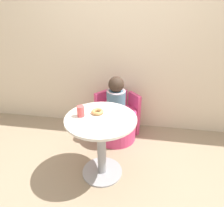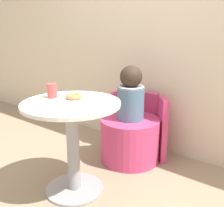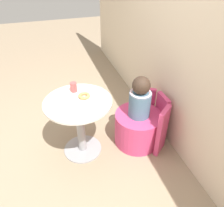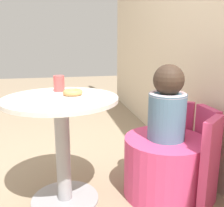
# 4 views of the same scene
# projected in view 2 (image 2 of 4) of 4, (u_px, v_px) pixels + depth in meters

# --- Properties ---
(ground_plane) EXTENTS (12.00, 12.00, 0.00)m
(ground_plane) POSITION_uv_depth(u_px,v_px,m) (76.00, 199.00, 1.86)
(ground_plane) COLOR gray
(back_wall) EXTENTS (6.00, 0.06, 2.40)m
(back_wall) POSITION_uv_depth(u_px,v_px,m) (160.00, 25.00, 2.39)
(back_wall) COLOR beige
(back_wall) RESTS_ON ground_plane
(round_table) EXTENTS (0.68, 0.68, 0.68)m
(round_table) POSITION_uv_depth(u_px,v_px,m) (72.00, 130.00, 1.84)
(round_table) COLOR #99999E
(round_table) RESTS_ON ground_plane
(tub_chair) EXTENTS (0.53, 0.53, 0.39)m
(tub_chair) POSITION_uv_depth(u_px,v_px,m) (130.00, 139.00, 2.38)
(tub_chair) COLOR #D13D70
(tub_chair) RESTS_ON ground_plane
(booth_backrest) EXTENTS (0.63, 0.23, 0.58)m
(booth_backrest) POSITION_uv_depth(u_px,v_px,m) (143.00, 123.00, 2.52)
(booth_backrest) COLOR #D13D70
(booth_backrest) RESTS_ON ground_plane
(child_figure) EXTENTS (0.24, 0.24, 0.48)m
(child_figure) POSITION_uv_depth(u_px,v_px,m) (131.00, 95.00, 2.27)
(child_figure) COLOR slate
(child_figure) RESTS_ON tub_chair
(donut) EXTENTS (0.12, 0.12, 0.03)m
(donut) POSITION_uv_depth(u_px,v_px,m) (74.00, 96.00, 1.87)
(donut) COLOR tan
(donut) RESTS_ON round_table
(cup) EXTENTS (0.07, 0.07, 0.10)m
(cup) POSITION_uv_depth(u_px,v_px,m) (52.00, 91.00, 1.88)
(cup) COLOR #DB4C4C
(cup) RESTS_ON round_table
(paper_napkin) EXTENTS (0.14, 0.14, 0.01)m
(paper_napkin) POSITION_uv_depth(u_px,v_px,m) (61.00, 109.00, 1.62)
(paper_napkin) COLOR white
(paper_napkin) RESTS_ON round_table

